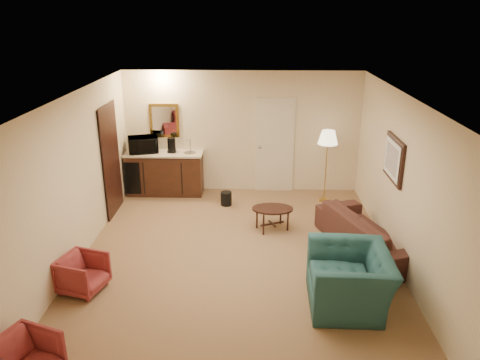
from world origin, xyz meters
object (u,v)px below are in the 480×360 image
at_px(rose_chair_near, 82,272).
at_px(coffee_table, 272,219).
at_px(floor_lamp, 326,166).
at_px(coffee_maker, 172,145).
at_px(sofa, 369,227).
at_px(rose_chair_far, 25,359).
at_px(teal_armchair, 350,270).
at_px(waste_bin, 226,199).
at_px(wetbar_cabinet, 165,173).
at_px(microwave, 143,143).

xyz_separation_m(rose_chair_near, coffee_table, (2.75, 2.04, -0.08)).
bearing_deg(floor_lamp, coffee_maker, 174.02).
bearing_deg(coffee_maker, sofa, -20.69).
bearing_deg(sofa, rose_chair_far, 105.23).
bearing_deg(teal_armchair, waste_bin, -149.71).
distance_m(wetbar_cabinet, waste_bin, 1.52).
bearing_deg(wetbar_cabinet, rose_chair_far, -95.18).
distance_m(sofa, coffee_table, 1.72).
xyz_separation_m(waste_bin, microwave, (-1.79, 0.64, 0.99)).
bearing_deg(coffee_maker, rose_chair_far, -83.53).
distance_m(wetbar_cabinet, sofa, 4.51).
bearing_deg(rose_chair_near, teal_armchair, -77.37).
height_order(rose_chair_near, floor_lamp, floor_lamp).
height_order(coffee_table, waste_bin, coffee_table).
height_order(rose_chair_near, rose_chair_far, rose_chair_far).
distance_m(sofa, floor_lamp, 2.18).
bearing_deg(teal_armchair, sofa, 160.15).
distance_m(sofa, rose_chair_near, 4.50).
relative_size(sofa, coffee_table, 2.91).
distance_m(coffee_table, microwave, 3.32).
xyz_separation_m(teal_armchair, coffee_maker, (-3.03, 4.00, 0.55)).
bearing_deg(teal_armchair, coffee_table, -155.84).
distance_m(wetbar_cabinet, coffee_maker, 0.64).
bearing_deg(floor_lamp, waste_bin, -171.43).
height_order(rose_chair_near, microwave, microwave).
height_order(rose_chair_near, coffee_maker, coffee_maker).
bearing_deg(rose_chair_far, teal_armchair, -47.06).
xyz_separation_m(rose_chair_near, rose_chair_far, (0.00, -1.76, 0.01)).
distance_m(teal_armchair, rose_chair_far, 4.01).
relative_size(floor_lamp, microwave, 2.49).
xyz_separation_m(wetbar_cabinet, sofa, (3.80, -2.44, -0.04)).
relative_size(rose_chair_far, coffee_maker, 1.97).
xyz_separation_m(teal_armchair, rose_chair_near, (-3.70, 0.22, -0.23)).
bearing_deg(microwave, sofa, -47.00).
bearing_deg(wetbar_cabinet, sofa, -32.67).
height_order(floor_lamp, microwave, floor_lamp).
height_order(coffee_table, floor_lamp, floor_lamp).
relative_size(waste_bin, microwave, 0.46).
xyz_separation_m(rose_chair_near, waste_bin, (1.85, 3.14, -0.16)).
xyz_separation_m(rose_chair_far, waste_bin, (1.85, 4.89, -0.17)).
height_order(wetbar_cabinet, coffee_table, wetbar_cabinet).
height_order(wetbar_cabinet, rose_chair_near, wetbar_cabinet).
bearing_deg(rose_chair_far, wetbar_cabinet, 15.18).
height_order(wetbar_cabinet, sofa, wetbar_cabinet).
relative_size(sofa, coffee_maker, 6.88).
bearing_deg(coffee_table, microwave, 147.15).
xyz_separation_m(wetbar_cabinet, coffee_maker, (0.17, 0.02, 0.62)).
height_order(sofa, waste_bin, sofa).
height_order(rose_chair_far, floor_lamp, floor_lamp).
bearing_deg(microwave, rose_chair_near, -107.93).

